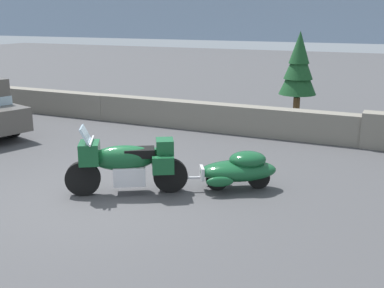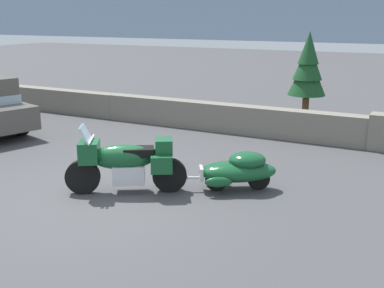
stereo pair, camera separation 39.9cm
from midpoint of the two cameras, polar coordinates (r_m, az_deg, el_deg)
The scene contains 5 objects.
ground_plane at distance 9.17m, azimuth -11.96°, elevation -6.25°, with size 80.00×80.00×0.00m, color #424244.
stone_guard_wall at distance 13.79m, azimuth 4.26°, elevation 3.07°, with size 24.00×0.54×0.92m.
touring_motorcycle at distance 9.07m, azimuth -9.14°, elevation -2.19°, with size 2.05×1.44×1.33m.
car_shaped_trailer at distance 9.27m, azimuth 4.39°, elevation -3.02°, with size 2.07×1.45×0.76m.
pine_tree_secondary at distance 15.10m, azimuth 11.91°, elevation 9.07°, with size 1.15×1.15×2.86m.
Camera 1 is at (5.04, -6.88, 3.29)m, focal length 44.53 mm.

